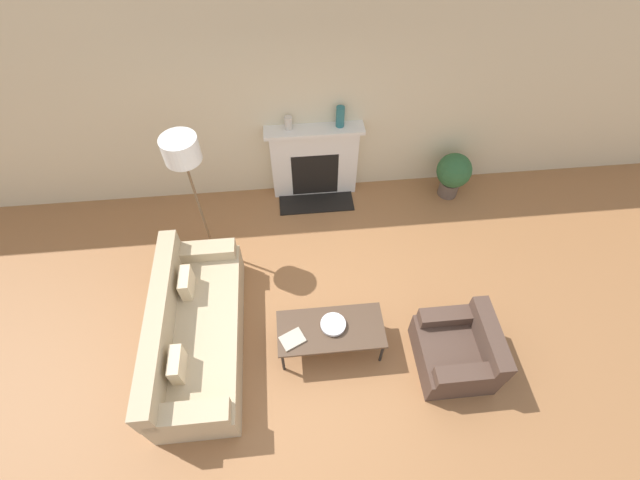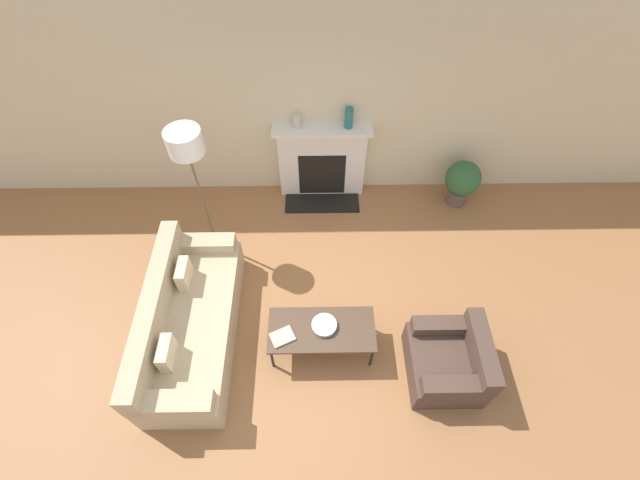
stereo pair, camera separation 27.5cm
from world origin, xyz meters
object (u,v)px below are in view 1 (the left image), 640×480
(couch, at_px, (195,332))
(mantel_vase_center_left, at_px, (340,117))
(floor_lamp, at_px, (184,159))
(book, at_px, (292,339))
(potted_plant, at_px, (453,173))
(bowl, at_px, (333,324))
(fireplace, at_px, (314,162))
(armchair_near, at_px, (458,351))
(coffee_table, at_px, (331,330))
(mantel_vase_left, at_px, (288,123))

(couch, relative_size, mantel_vase_center_left, 7.52)
(floor_lamp, bearing_deg, book, -57.97)
(couch, distance_m, potted_plant, 4.18)
(bowl, height_order, potted_plant, potted_plant)
(fireplace, height_order, mantel_vase_center_left, mantel_vase_center_left)
(book, distance_m, mantel_vase_center_left, 2.92)
(floor_lamp, bearing_deg, armchair_near, -33.21)
(armchair_near, bearing_deg, potted_plant, 165.57)
(coffee_table, bearing_deg, book, -168.00)
(bowl, bearing_deg, mantel_vase_center_left, 81.78)
(bowl, relative_size, mantel_vase_left, 1.51)
(fireplace, bearing_deg, potted_plant, -7.10)
(book, bearing_deg, fireplace, 54.90)
(fireplace, height_order, book, fireplace)
(armchair_near, distance_m, mantel_vase_center_left, 3.24)
(armchair_near, distance_m, bowl, 1.42)
(armchair_near, bearing_deg, fireplace, -155.01)
(couch, xyz_separation_m, mantel_vase_center_left, (1.92, 2.41, 1.02))
(armchair_near, distance_m, book, 1.84)
(fireplace, xyz_separation_m, potted_plant, (2.02, -0.25, -0.15))
(couch, distance_m, mantel_vase_left, 2.87)
(coffee_table, height_order, potted_plant, potted_plant)
(armchair_near, height_order, bowl, armchair_near)
(book, height_order, mantel_vase_center_left, mantel_vase_center_left)
(couch, distance_m, floor_lamp, 1.92)
(couch, bearing_deg, mantel_vase_center_left, -38.56)
(fireplace, height_order, floor_lamp, floor_lamp)
(bowl, relative_size, potted_plant, 0.39)
(armchair_near, relative_size, floor_lamp, 0.44)
(book, relative_size, mantel_vase_center_left, 1.06)
(floor_lamp, height_order, mantel_vase_left, floor_lamp)
(coffee_table, bearing_deg, mantel_vase_center_left, 81.25)
(couch, relative_size, potted_plant, 2.98)
(armchair_near, xyz_separation_m, coffee_table, (-1.39, 0.32, 0.14))
(mantel_vase_left, bearing_deg, couch, -117.14)
(armchair_near, bearing_deg, bowl, -104.54)
(couch, height_order, potted_plant, couch)
(armchair_near, height_order, mantel_vase_center_left, mantel_vase_center_left)
(book, xyz_separation_m, potted_plant, (2.50, 2.40, -0.03))
(coffee_table, height_order, bowl, bowl)
(couch, distance_m, mantel_vase_center_left, 3.24)
(floor_lamp, xyz_separation_m, potted_plant, (3.51, 0.78, -1.24))
(couch, bearing_deg, fireplace, -33.25)
(armchair_near, relative_size, mantel_vase_center_left, 2.96)
(mantel_vase_left, bearing_deg, armchair_near, -59.91)
(mantel_vase_left, distance_m, mantel_vase_center_left, 0.69)
(coffee_table, bearing_deg, fireplace, 88.95)
(floor_lamp, relative_size, potted_plant, 2.67)
(bowl, xyz_separation_m, book, (-0.46, -0.12, -0.02))
(coffee_table, height_order, floor_lamp, floor_lamp)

